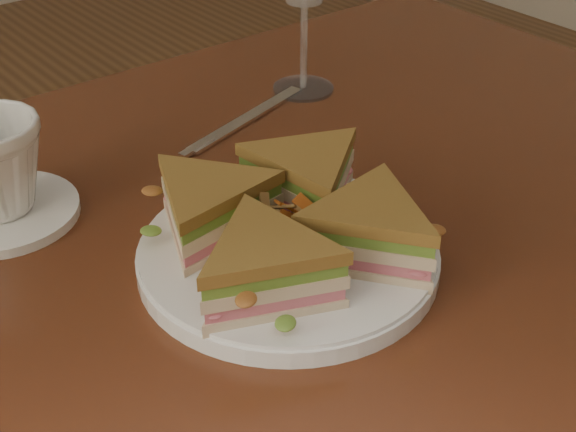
# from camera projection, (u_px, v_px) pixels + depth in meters

# --- Properties ---
(table) EXTENTS (1.20, 0.80, 0.75)m
(table) POSITION_uv_depth(u_px,v_px,m) (267.00, 300.00, 0.82)
(table) COLOR #39190D
(table) RESTS_ON ground
(plate) EXTENTS (0.26, 0.26, 0.02)m
(plate) POSITION_uv_depth(u_px,v_px,m) (288.00, 256.00, 0.70)
(plate) COLOR white
(plate) RESTS_ON table
(sandwich_wedges) EXTENTS (0.30, 0.30, 0.06)m
(sandwich_wedges) POSITION_uv_depth(u_px,v_px,m) (288.00, 221.00, 0.68)
(sandwich_wedges) COLOR beige
(sandwich_wedges) RESTS_ON plate
(crisps_mound) EXTENTS (0.09, 0.09, 0.05)m
(crisps_mound) POSITION_uv_depth(u_px,v_px,m) (288.00, 225.00, 0.68)
(crisps_mound) COLOR #B35417
(crisps_mound) RESTS_ON plate
(spoon) EXTENTS (0.17, 0.09, 0.01)m
(spoon) POSITION_uv_depth(u_px,v_px,m) (206.00, 234.00, 0.74)
(spoon) COLOR silver
(spoon) RESTS_ON table
(knife) EXTENTS (0.21, 0.07, 0.00)m
(knife) POSITION_uv_depth(u_px,v_px,m) (240.00, 123.00, 0.93)
(knife) COLOR silver
(knife) RESTS_ON table
(saucer) EXTENTS (0.14, 0.14, 0.01)m
(saucer) POSITION_uv_depth(u_px,v_px,m) (3.00, 212.00, 0.77)
(saucer) COLOR white
(saucer) RESTS_ON table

